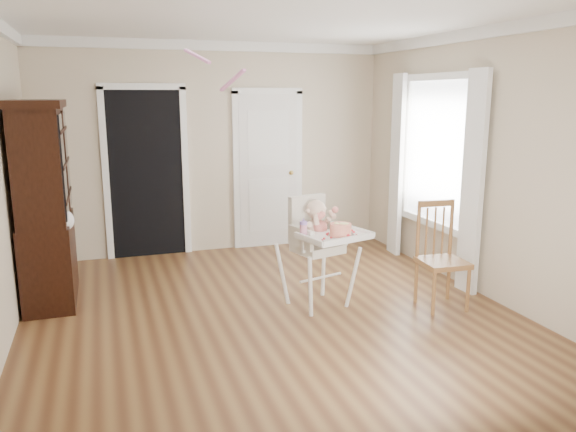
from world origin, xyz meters
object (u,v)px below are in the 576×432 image
object	(u,v)px
high_chair	(318,238)
dining_chair	(441,259)
cake	(341,230)
china_cabinet	(45,203)
sippy_cup	(303,228)

from	to	relation	value
high_chair	dining_chair	bearing A→B (deg)	-34.18
cake	china_cabinet	distance (m)	2.92
sippy_cup	dining_chair	world-z (taller)	dining_chair
sippy_cup	china_cabinet	size ratio (longest dim) A/B	0.09
high_chair	china_cabinet	size ratio (longest dim) A/B	0.55
cake	dining_chair	bearing A→B (deg)	-5.78
china_cabinet	dining_chair	world-z (taller)	china_cabinet
china_cabinet	dining_chair	bearing A→B (deg)	-21.28
cake	dining_chair	xyz separation A→B (m)	(1.03, -0.10, -0.35)
high_chair	sippy_cup	xyz separation A→B (m)	(-0.21, -0.16, 0.16)
sippy_cup	china_cabinet	xyz separation A→B (m)	(-2.28, 1.19, 0.16)
high_chair	dining_chair	world-z (taller)	high_chair
cake	china_cabinet	xyz separation A→B (m)	(-2.60, 1.31, 0.17)
china_cabinet	dining_chair	distance (m)	3.93
high_chair	china_cabinet	world-z (taller)	china_cabinet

